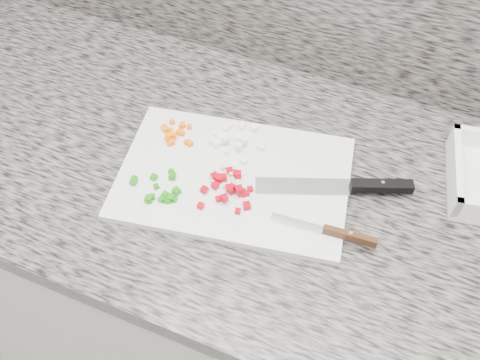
% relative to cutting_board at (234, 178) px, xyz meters
% --- Properties ---
extents(cabinet, '(3.92, 0.62, 0.86)m').
position_rel_cutting_board_xyz_m(cabinet, '(0.07, 0.03, -0.48)').
color(cabinet, silver).
rests_on(cabinet, ground).
extents(countertop, '(3.96, 0.64, 0.04)m').
position_rel_cutting_board_xyz_m(countertop, '(0.07, 0.03, -0.03)').
color(countertop, '#605C55').
rests_on(countertop, cabinet).
extents(cutting_board, '(0.44, 0.33, 0.01)m').
position_rel_cutting_board_xyz_m(cutting_board, '(0.00, 0.00, 0.00)').
color(cutting_board, silver).
rests_on(cutting_board, countertop).
extents(carrot_pile, '(0.07, 0.06, 0.02)m').
position_rel_cutting_board_xyz_m(carrot_pile, '(-0.14, 0.05, 0.01)').
color(carrot_pile, '#F96605').
rests_on(carrot_pile, cutting_board).
extents(onion_pile, '(0.10, 0.09, 0.02)m').
position_rel_cutting_board_xyz_m(onion_pile, '(-0.03, 0.07, 0.01)').
color(onion_pile, white).
rests_on(onion_pile, cutting_board).
extents(green_pepper_pile, '(0.09, 0.08, 0.01)m').
position_rel_cutting_board_xyz_m(green_pepper_pile, '(-0.10, -0.08, 0.01)').
color(green_pepper_pile, '#167B0B').
rests_on(green_pepper_pile, cutting_board).
extents(red_pepper_pile, '(0.09, 0.10, 0.02)m').
position_rel_cutting_board_xyz_m(red_pepper_pile, '(0.00, -0.03, 0.01)').
color(red_pepper_pile, '#AE0211').
rests_on(red_pepper_pile, cutting_board).
extents(garlic_pile, '(0.05, 0.05, 0.01)m').
position_rel_cutting_board_xyz_m(garlic_pile, '(-0.01, -0.01, 0.01)').
color(garlic_pile, beige).
rests_on(garlic_pile, cutting_board).
extents(chef_knife, '(0.26, 0.12, 0.02)m').
position_rel_cutting_board_xyz_m(chef_knife, '(0.20, 0.05, 0.01)').
color(chef_knife, silver).
rests_on(chef_knife, cutting_board).
extents(paring_knife, '(0.17, 0.03, 0.02)m').
position_rel_cutting_board_xyz_m(paring_knife, '(0.20, -0.05, 0.01)').
color(paring_knife, silver).
rests_on(paring_knife, cutting_board).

